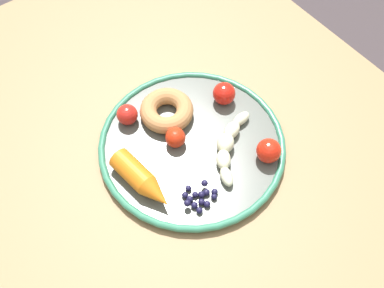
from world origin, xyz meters
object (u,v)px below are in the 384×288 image
(tomato_mid, at_px, (127,115))
(tomato_extra, at_px, (269,151))
(banana, at_px, (229,145))
(plate, at_px, (192,145))
(dining_table, at_px, (182,187))
(tomato_near, at_px, (175,138))
(tomato_far, at_px, (224,93))
(carrot_orange, at_px, (142,180))
(blueberry_pile, at_px, (199,197))
(donut, at_px, (167,111))

(tomato_mid, height_order, tomato_extra, tomato_extra)
(banana, bearing_deg, plate, -135.69)
(dining_table, height_order, tomato_near, tomato_near)
(tomato_far, bearing_deg, tomato_mid, -112.24)
(carrot_orange, bearing_deg, blueberry_pile, 38.12)
(blueberry_pile, bearing_deg, banana, 114.75)
(carrot_orange, relative_size, tomato_mid, 3.32)
(donut, bearing_deg, tomato_far, 71.25)
(dining_table, xyz_separation_m, carrot_orange, (0.00, -0.08, 0.12))
(donut, bearing_deg, plate, -0.49)
(plate, xyz_separation_m, carrot_orange, (0.02, -0.11, 0.02))
(blueberry_pile, bearing_deg, donut, 161.70)
(donut, distance_m, blueberry_pile, 0.18)
(banana, height_order, tomato_extra, tomato_extra)
(tomato_mid, bearing_deg, tomato_extra, 35.46)
(tomato_near, xyz_separation_m, tomato_mid, (-0.09, -0.04, 0.00))
(tomato_mid, bearing_deg, blueberry_pile, 1.95)
(tomato_near, relative_size, tomato_far, 0.85)
(plate, height_order, donut, donut)
(blueberry_pile, bearing_deg, tomato_extra, 86.99)
(banana, height_order, blueberry_pile, banana)
(blueberry_pile, bearing_deg, carrot_orange, -141.88)
(tomato_mid, bearing_deg, tomato_near, 23.95)
(plate, xyz_separation_m, tomato_extra, (0.10, 0.09, 0.02))
(plate, height_order, tomato_mid, tomato_mid)
(donut, height_order, blueberry_pile, donut)
(donut, bearing_deg, blueberry_pile, -18.30)
(plate, xyz_separation_m, tomato_near, (-0.02, -0.02, 0.02))
(dining_table, distance_m, blueberry_pile, 0.13)
(carrot_orange, relative_size, tomato_near, 3.53)
(carrot_orange, relative_size, tomato_far, 3.01)
(dining_table, xyz_separation_m, donut, (-0.09, 0.04, 0.12))
(donut, relative_size, blueberry_pile, 1.58)
(blueberry_pile, distance_m, tomato_mid, 0.20)
(plate, bearing_deg, donut, 179.51)
(tomato_near, bearing_deg, tomato_far, 100.12)
(blueberry_pile, relative_size, tomato_extra, 1.43)
(banana, bearing_deg, donut, -160.17)
(plate, height_order, blueberry_pile, blueberry_pile)
(dining_table, distance_m, banana, 0.14)
(tomato_near, distance_m, tomato_far, 0.13)
(carrot_orange, distance_m, donut, 0.15)
(plate, relative_size, carrot_orange, 2.61)
(banana, xyz_separation_m, carrot_orange, (-0.03, -0.16, 0.01))
(plate, bearing_deg, tomato_mid, -150.48)
(plate, xyz_separation_m, blueberry_pile, (0.09, -0.06, 0.01))
(tomato_far, relative_size, tomato_extra, 0.98)
(tomato_extra, bearing_deg, dining_table, -124.64)
(plate, xyz_separation_m, tomato_far, (-0.04, 0.11, 0.02))
(tomato_near, bearing_deg, tomato_mid, -156.05)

